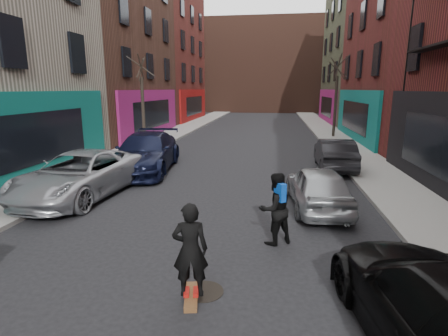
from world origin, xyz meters
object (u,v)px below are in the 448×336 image
(parked_left_far, at_px, (80,175))
(skateboarder, at_px, (190,250))
(manhole, at_px, (204,291))
(tree_left_far, at_px, (142,92))
(skateboard, at_px, (191,296))
(parked_right_far, at_px, (317,187))
(pedestrian, at_px, (275,208))
(parked_right_end, at_px, (335,154))
(tree_right_far, at_px, (336,90))
(parked_left_end, at_px, (146,152))

(parked_left_far, bearing_deg, skateboarder, -40.83)
(manhole, bearing_deg, tree_left_far, 114.34)
(tree_left_far, bearing_deg, skateboard, -66.58)
(tree_left_far, height_order, parked_right_far, tree_left_far)
(parked_left_far, xyz_separation_m, skateboarder, (5.11, -5.33, 0.17))
(parked_left_far, distance_m, parked_right_far, 7.81)
(parked_right_far, height_order, pedestrian, pedestrian)
(skateboarder, relative_size, manhole, 2.38)
(pedestrian, xyz_separation_m, manhole, (-1.24, -2.25, -0.86))
(parked_right_end, height_order, skateboard, parked_right_end)
(parked_right_end, relative_size, pedestrian, 2.45)
(parked_left_far, height_order, skateboard, parked_left_far)
(parked_left_far, height_order, skateboarder, skateboarder)
(tree_left_far, height_order, parked_right_end, tree_left_far)
(parked_left_far, bearing_deg, pedestrian, -17.99)
(pedestrian, bearing_deg, tree_right_far, -136.05)
(parked_right_end, distance_m, skateboarder, 11.65)
(parked_right_far, relative_size, skateboarder, 2.36)
(skateboard, height_order, manhole, skateboard)
(tree_right_far, xyz_separation_m, parked_left_end, (-9.96, -12.21, -2.70))
(tree_left_far, xyz_separation_m, skateboarder, (6.71, -15.48, -2.45))
(parked_right_far, xyz_separation_m, manhole, (-2.52, -4.98, -0.67))
(tree_left_far, height_order, tree_right_far, tree_right_far)
(skateboarder, bearing_deg, parked_left_end, -76.46)
(parked_left_end, distance_m, pedestrian, 8.84)
(parked_left_far, bearing_deg, parked_left_end, 83.40)
(tree_left_far, relative_size, parked_right_end, 1.54)
(parked_right_far, relative_size, parked_right_end, 0.94)
(parked_left_far, height_order, manhole, parked_left_far)
(parked_right_far, bearing_deg, pedestrian, 60.30)
(tree_left_far, distance_m, skateboard, 17.20)
(parked_left_end, relative_size, parked_right_end, 1.36)
(parked_right_far, bearing_deg, parked_right_end, -108.35)
(tree_left_far, height_order, manhole, tree_left_far)
(parked_left_far, height_order, parked_left_end, parked_left_end)
(tree_right_far, relative_size, manhole, 9.71)
(tree_left_far, bearing_deg, parked_left_far, -81.05)
(parked_right_far, bearing_deg, parked_left_far, -5.23)
(parked_right_end, xyz_separation_m, pedestrian, (-2.67, -8.40, 0.17))
(parked_left_far, height_order, pedestrian, pedestrian)
(parked_right_end, xyz_separation_m, skateboard, (-4.09, -10.91, -0.64))
(tree_right_far, relative_size, parked_right_far, 1.72)
(tree_right_far, distance_m, parked_left_far, 19.63)
(parked_right_far, bearing_deg, tree_right_far, -104.99)
(tree_left_far, height_order, pedestrian, tree_left_far)
(manhole, bearing_deg, parked_right_end, 69.82)
(tree_right_far, bearing_deg, tree_left_far, -154.18)
(parked_left_end, height_order, skateboard, parked_left_end)
(skateboarder, distance_m, pedestrian, 2.88)
(pedestrian, bearing_deg, parked_left_end, -83.29)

